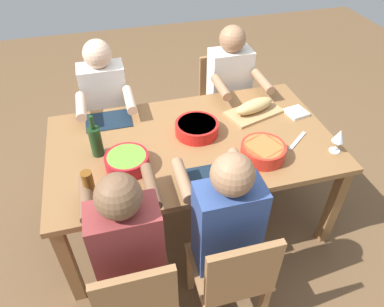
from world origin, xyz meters
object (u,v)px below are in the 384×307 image
at_px(napkin_stack, 296,113).
at_px(chair_near_left, 222,97).
at_px(diner_near_right, 106,104).
at_px(diner_near_left, 231,87).
at_px(diner_far_center, 224,223).
at_px(serving_bowl_greens, 197,128).
at_px(serving_bowl_fruit, 263,151).
at_px(wine_glass, 339,137).
at_px(serving_bowl_salad, 127,161).
at_px(cutting_board, 254,112).
at_px(bread_loaf, 255,106).
at_px(chair_far_right, 137,298).
at_px(beer_bottle, 90,188).
at_px(chair_near_right, 108,114).
at_px(diner_far_right, 128,244).
at_px(chair_far_center, 233,275).
at_px(dining_table, 192,149).
at_px(wine_bottle, 96,141).

bearing_deg(napkin_stack, chair_near_left, -67.93).
xyz_separation_m(diner_near_right, diner_near_left, (-1.03, 0.00, 0.00)).
xyz_separation_m(diner_far_center, serving_bowl_greens, (-0.05, -0.74, 0.09)).
relative_size(serving_bowl_fruit, wine_glass, 1.68).
xyz_separation_m(chair_near_left, serving_bowl_fruit, (0.13, 1.13, 0.31)).
relative_size(diner_near_left, wine_glass, 7.23).
bearing_deg(serving_bowl_salad, serving_bowl_greens, -156.34).
bearing_deg(cutting_board, serving_bowl_salad, 19.58).
height_order(diner_far_center, bread_loaf, diner_far_center).
distance_m(diner_near_right, chair_near_left, 1.07).
bearing_deg(bread_loaf, chair_far_right, 45.46).
height_order(serving_bowl_fruit, beer_bottle, beer_bottle).
relative_size(chair_near_right, cutting_board, 2.12).
height_order(diner_far_right, serving_bowl_fruit, diner_far_right).
distance_m(diner_far_center, cutting_board, 1.01).
height_order(chair_near_right, serving_bowl_fruit, chair_near_right).
bearing_deg(serving_bowl_greens, beer_bottle, 32.18).
relative_size(chair_near_right, chair_far_right, 1.00).
bearing_deg(serving_bowl_fruit, chair_far_right, 33.07).
relative_size(chair_far_right, bread_loaf, 2.66).
bearing_deg(diner_near_left, wine_glass, 108.75).
relative_size(serving_bowl_salad, bread_loaf, 0.83).
bearing_deg(chair_far_right, chair_far_center, 180.00).
xyz_separation_m(cutting_board, bread_loaf, (0.00, 0.00, 0.06)).
height_order(serving_bowl_greens, serving_bowl_salad, serving_bowl_salad).
xyz_separation_m(diner_near_left, chair_far_center, (0.52, 1.53, -0.21)).
height_order(chair_far_right, chair_far_center, same).
relative_size(dining_table, diner_near_left, 1.56).
distance_m(serving_bowl_greens, wine_glass, 0.90).
bearing_deg(chair_far_center, serving_bowl_greens, -93.25).
bearing_deg(cutting_board, chair_far_center, 63.71).
bearing_deg(diner_near_left, chair_far_right, 56.01).
xyz_separation_m(serving_bowl_greens, wine_bottle, (0.66, 0.05, 0.06)).
distance_m(dining_table, chair_near_left, 1.02).
bearing_deg(serving_bowl_greens, napkin_stack, -177.13).
bearing_deg(chair_near_right, wine_bottle, 83.64).
relative_size(diner_near_right, cutting_board, 3.00).
xyz_separation_m(serving_bowl_greens, beer_bottle, (0.72, 0.45, 0.06)).
relative_size(dining_table, napkin_stack, 13.39).
xyz_separation_m(diner_near_left, diner_far_right, (1.03, 1.35, 0.00)).
relative_size(chair_near_right, diner_near_left, 0.71).
xyz_separation_m(diner_near_right, chair_far_center, (-0.52, 1.53, -0.21)).
bearing_deg(diner_far_right, bread_loaf, -140.01).
relative_size(serving_bowl_fruit, serving_bowl_salad, 1.05).
bearing_deg(beer_bottle, serving_bowl_greens, -147.82).
distance_m(diner_near_left, serving_bowl_fruit, 0.96).
bearing_deg(wine_bottle, serving_bowl_greens, -175.98).
distance_m(chair_near_right, beer_bottle, 1.30).
bearing_deg(diner_far_right, chair_far_right, 90.00).
relative_size(diner_far_center, serving_bowl_salad, 4.53).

